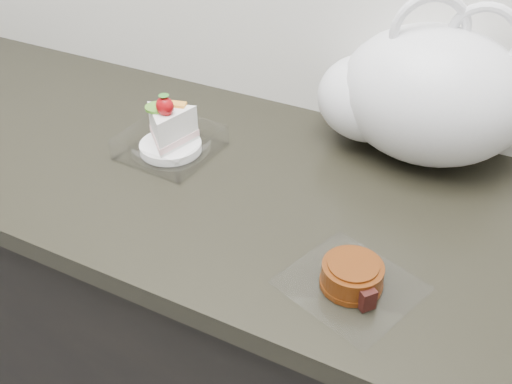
% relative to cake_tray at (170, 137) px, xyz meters
% --- Properties ---
extents(counter, '(2.04, 0.64, 0.90)m').
position_rel_cake_tray_xyz_m(counter, '(0.13, -0.01, -0.48)').
color(counter, black).
rests_on(counter, ground).
extents(cake_tray, '(0.18, 0.18, 0.13)m').
position_rel_cake_tray_xyz_m(cake_tray, '(0.00, 0.00, 0.00)').
color(cake_tray, white).
rests_on(cake_tray, counter).
extents(mooncake_wrap, '(0.23, 0.22, 0.04)m').
position_rel_cake_tray_xyz_m(mooncake_wrap, '(0.45, -0.19, -0.02)').
color(mooncake_wrap, white).
rests_on(mooncake_wrap, counter).
extents(plastic_bag, '(0.44, 0.35, 0.32)m').
position_rel_cake_tray_xyz_m(plastic_bag, '(0.42, 0.22, 0.09)').
color(plastic_bag, white).
rests_on(plastic_bag, counter).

